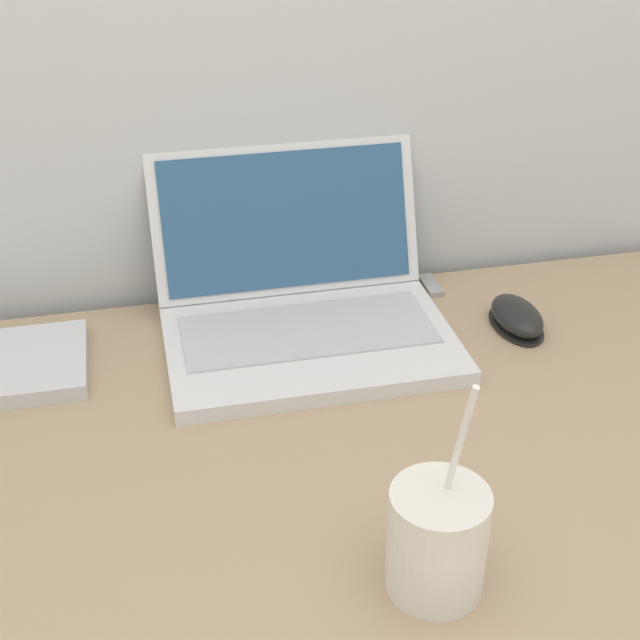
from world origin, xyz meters
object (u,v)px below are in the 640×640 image
laptop (302,301)px  usb_stick (430,285)px  drink_cup (437,539)px  computer_mouse (517,317)px

laptop → usb_stick: 0.22m
drink_cup → usb_stick: 0.55m
computer_mouse → usb_stick: (-0.07, 0.13, -0.01)m
laptop → usb_stick: laptop is taller
drink_cup → computer_mouse: drink_cup is taller
drink_cup → laptop: bearing=93.1°
computer_mouse → usb_stick: bearing=120.3°
laptop → drink_cup: (0.02, -0.45, 0.01)m
usb_stick → computer_mouse: bearing=-59.7°
laptop → computer_mouse: (0.27, -0.05, -0.03)m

